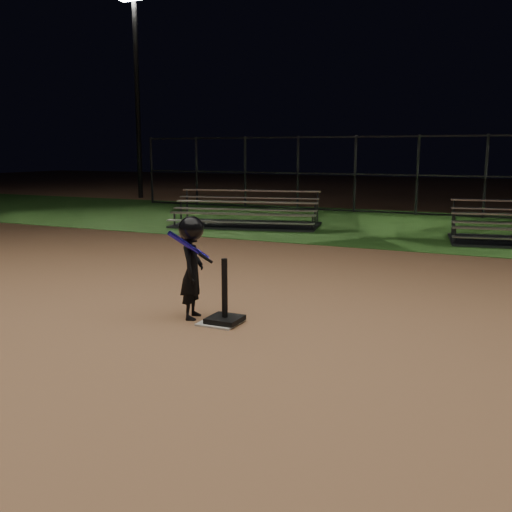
{
  "coord_description": "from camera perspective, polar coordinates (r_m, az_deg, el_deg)",
  "views": [
    {
      "loc": [
        3.21,
        -5.9,
        2.03
      ],
      "look_at": [
        0.0,
        1.0,
        0.65
      ],
      "focal_mm": 41.15,
      "sensor_mm": 36.0,
      "label": 1
    }
  ],
  "objects": [
    {
      "name": "backstop_fence",
      "position": [
        19.19,
        15.42,
        7.58
      ],
      "size": [
        20.08,
        0.08,
        2.5
      ],
      "color": "#38383D",
      "rests_on": "ground"
    },
    {
      "name": "bleacher_left",
      "position": [
        15.81,
        -0.96,
        3.61
      ],
      "size": [
        4.19,
        2.69,
        0.95
      ],
      "rotation": [
        0.0,
        0.0,
        0.22
      ],
      "color": "#B7B8BD",
      "rests_on": "ground"
    },
    {
      "name": "home_plate",
      "position": [
        7.02,
        -3.47,
        -6.46
      ],
      "size": [
        0.45,
        0.45,
        0.02
      ],
      "primitive_type": "cube",
      "color": "beige",
      "rests_on": "ground"
    },
    {
      "name": "grass_strip",
      "position": [
        16.35,
        13.43,
        2.88
      ],
      "size": [
        60.0,
        8.0,
        0.01
      ],
      "primitive_type": "cube",
      "color": "#244F19",
      "rests_on": "ground"
    },
    {
      "name": "child_batter",
      "position": [
        7.11,
        -6.25,
        -0.84
      ],
      "size": [
        0.46,
        0.62,
        1.26
      ],
      "rotation": [
        0.0,
        0.0,
        1.85
      ],
      "color": "black",
      "rests_on": "ground"
    },
    {
      "name": "ground",
      "position": [
        7.02,
        -3.47,
        -6.55
      ],
      "size": [
        80.0,
        80.0,
        0.0
      ],
      "primitive_type": "plane",
      "color": "#A4704A",
      "rests_on": "ground"
    },
    {
      "name": "batting_tee",
      "position": [
        6.96,
        -3.05,
        -5.31
      ],
      "size": [
        0.38,
        0.38,
        0.76
      ],
      "color": "black",
      "rests_on": "home_plate"
    },
    {
      "name": "light_pole_left",
      "position": [
        25.97,
        -11.6,
        16.52
      ],
      "size": [
        0.9,
        0.53,
        8.3
      ],
      "color": "#2D2D30",
      "rests_on": "ground"
    }
  ]
}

